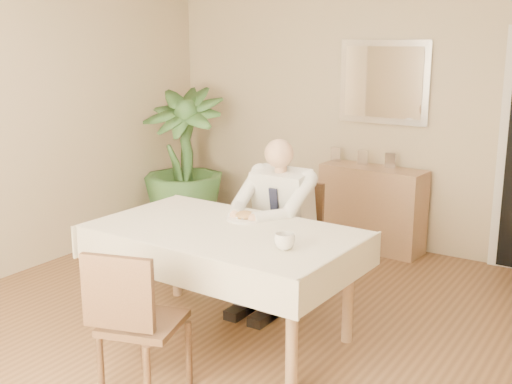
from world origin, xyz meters
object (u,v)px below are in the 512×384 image
Objects in this scene: chair_far at (291,233)px; chair_near at (133,317)px; dining_table at (224,241)px; seated_man at (272,217)px; coffee_mug at (284,241)px; potted_palm at (184,161)px; sideboard at (372,208)px.

chair_far is 1.02× the size of chair_near.
dining_table is 1.99× the size of chair_far.
seated_man reaches higher than chair_far.
coffee_mug is (0.52, 0.73, 0.32)m from chair_near.
potted_palm is at bearing 146.68° from seated_man.
dining_table is at bearing 73.99° from chair_near.
potted_palm is at bearing 137.14° from dining_table.
chair_far reaches higher than chair_near.
dining_table is at bearing -44.91° from potted_palm.
chair_near reaches higher than dining_table.
chair_near is 7.07× the size of coffee_mug.
chair_far is 0.71× the size of seated_man.
chair_far is at bearing -89.53° from sideboard.
seated_man is 1.68m from sideboard.
sideboard is at bearing 15.17° from potted_palm.
sideboard is (0.08, 3.12, -0.09)m from chair_near.
seated_man is at bearing 125.98° from coffee_mug.
chair_far reaches higher than coffee_mug.
potted_palm reaches higher than chair_far.
dining_table is 1.79× the size of sideboard.
chair_far is at bearing 90.00° from seated_man.
sideboard is at bearing 71.48° from chair_near.
chair_far is 7.23× the size of coffee_mug.
chair_far is at bearing 73.46° from chair_near.
potted_palm is (-1.76, 2.62, 0.25)m from chair_near.
chair_near is (0.02, -0.88, -0.19)m from dining_table.
chair_near is (0.02, -1.75, -0.01)m from chair_far.
potted_palm is at bearing 140.44° from coffee_mug.
dining_table is 14.40× the size of coffee_mug.
coffee_mug is at bearing -54.02° from seated_man.
sideboard is 0.67× the size of potted_palm.
potted_palm is (-1.75, 0.86, 0.24)m from chair_far.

